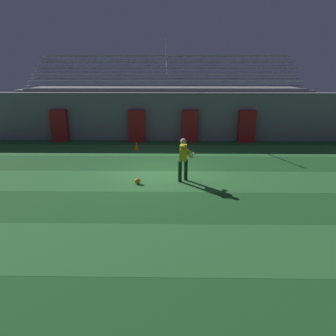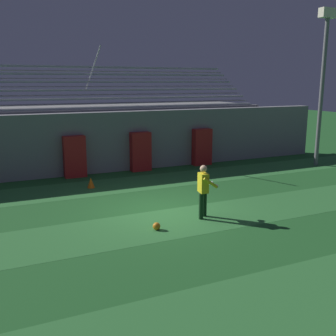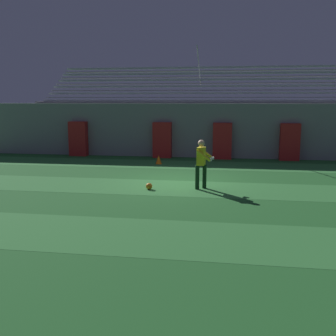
% 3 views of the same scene
% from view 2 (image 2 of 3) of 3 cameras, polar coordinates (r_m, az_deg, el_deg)
% --- Properties ---
extents(ground_plane, '(80.00, 80.00, 0.00)m').
position_cam_2_polar(ground_plane, '(12.94, -1.11, -6.30)').
color(ground_plane, '#236028').
extents(turf_stripe_near, '(28.00, 2.44, 0.01)m').
position_cam_2_polar(turf_stripe_near, '(8.26, 16.55, -18.23)').
color(turf_stripe_near, '#337A38').
rests_on(turf_stripe_near, ground).
extents(turf_stripe_mid, '(28.00, 2.44, 0.01)m').
position_cam_2_polar(turf_stripe_mid, '(11.98, 1.02, -7.83)').
color(turf_stripe_mid, '#337A38').
rests_on(turf_stripe_mid, ground).
extents(turf_stripe_far, '(28.00, 2.44, 0.01)m').
position_cam_2_polar(turf_stripe_far, '(16.33, -6.37, -2.39)').
color(turf_stripe_far, '#337A38').
rests_on(turf_stripe_far, ground).
extents(back_wall, '(24.00, 0.60, 2.80)m').
position_cam_2_polar(back_wall, '(18.61, -9.10, 3.74)').
color(back_wall, gray).
rests_on(back_wall, ground).
extents(padding_pillar_gate_left, '(0.95, 0.44, 1.84)m').
position_cam_2_polar(padding_pillar_gate_left, '(17.81, -13.39, 1.61)').
color(padding_pillar_gate_left, '#B21E1E').
rests_on(padding_pillar_gate_left, ground).
extents(padding_pillar_gate_right, '(0.95, 0.44, 1.84)m').
position_cam_2_polar(padding_pillar_gate_right, '(18.64, -4.00, 2.38)').
color(padding_pillar_gate_right, '#B21E1E').
rests_on(padding_pillar_gate_right, ground).
extents(padding_pillar_far_right, '(0.95, 0.44, 1.84)m').
position_cam_2_polar(padding_pillar_far_right, '(20.02, 4.95, 3.06)').
color(padding_pillar_far_right, '#B21E1E').
rests_on(padding_pillar_far_right, ground).
extents(bleacher_stand, '(18.00, 4.75, 5.83)m').
position_cam_2_polar(bleacher_stand, '(21.18, -11.07, 5.00)').
color(bleacher_stand, gray).
rests_on(bleacher_stand, ground).
extents(floodlight_pole, '(0.90, 0.36, 7.55)m').
position_cam_2_polar(floodlight_pole, '(21.03, 21.65, 13.35)').
color(floodlight_pole, slate).
rests_on(floodlight_pole, ground).
extents(goalkeeper, '(0.62, 0.63, 1.67)m').
position_cam_2_polar(goalkeeper, '(12.13, 5.19, -2.91)').
color(goalkeeper, '#143319').
rests_on(goalkeeper, ground).
extents(soccer_ball, '(0.22, 0.22, 0.22)m').
position_cam_2_polar(soccer_ball, '(11.34, -1.67, -8.44)').
color(soccer_ball, orange).
rests_on(soccer_ball, ground).
extents(traffic_cone, '(0.30, 0.30, 0.42)m').
position_cam_2_polar(traffic_cone, '(15.98, -11.13, -2.11)').
color(traffic_cone, orange).
rests_on(traffic_cone, ground).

